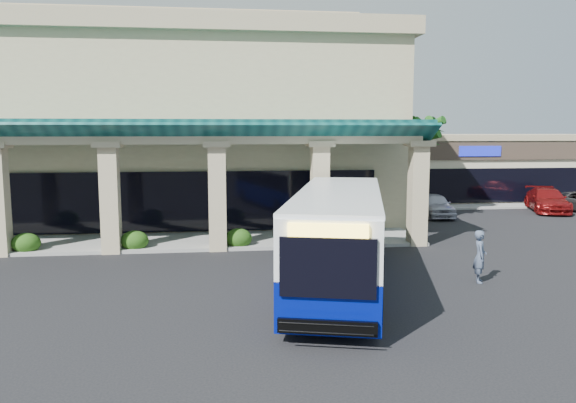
{
  "coord_description": "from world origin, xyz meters",
  "views": [
    {
      "loc": [
        -2.91,
        -19.08,
        5.19
      ],
      "look_at": [
        -0.01,
        4.43,
        2.2
      ],
      "focal_mm": 35.0,
      "sensor_mm": 36.0,
      "label": 1
    }
  ],
  "objects": [
    {
      "name": "ground",
      "position": [
        0.0,
        0.0,
        0.0
      ],
      "size": [
        110.0,
        110.0,
        0.0
      ],
      "primitive_type": "plane",
      "color": "black"
    },
    {
      "name": "main_building",
      "position": [
        -8.0,
        16.0,
        5.67
      ],
      "size": [
        30.8,
        14.8,
        11.35
      ],
      "primitive_type": null,
      "color": "#C1B48A",
      "rests_on": "ground"
    },
    {
      "name": "arcade",
      "position": [
        -8.0,
        6.8,
        2.85
      ],
      "size": [
        30.0,
        6.2,
        5.7
      ],
      "primitive_type": null,
      "color": "#0A4040",
      "rests_on": "ground"
    },
    {
      "name": "strip_mall",
      "position": [
        18.0,
        24.0,
        2.45
      ],
      "size": [
        22.5,
        12.5,
        4.9
      ],
      "primitive_type": null,
      "color": "beige",
      "rests_on": "ground"
    },
    {
      "name": "palm_0",
      "position": [
        8.5,
        11.0,
        3.3
      ],
      "size": [
        2.4,
        2.4,
        6.6
      ],
      "primitive_type": null,
      "color": "#194D14",
      "rests_on": "ground"
    },
    {
      "name": "palm_1",
      "position": [
        9.5,
        14.0,
        2.9
      ],
      "size": [
        2.4,
        2.4,
        5.8
      ],
      "primitive_type": null,
      "color": "#194D14",
      "rests_on": "ground"
    },
    {
      "name": "broadleaf_tree",
      "position": [
        7.5,
        19.0,
        2.41
      ],
      "size": [
        2.6,
        2.6,
        4.81
      ],
      "primitive_type": null,
      "color": "#204710",
      "rests_on": "ground"
    },
    {
      "name": "transit_bus",
      "position": [
        1.01,
        -1.08,
        1.61
      ],
      "size": [
        5.58,
        11.86,
        3.23
      ],
      "primitive_type": null,
      "rotation": [
        0.0,
        0.0,
        -0.26
      ],
      "color": "#030F81",
      "rests_on": "ground"
    },
    {
      "name": "pedestrian",
      "position": [
        5.95,
        -1.16,
        0.91
      ],
      "size": [
        0.62,
        0.76,
        1.81
      ],
      "primitive_type": "imported",
      "rotation": [
        0.0,
        0.0,
        1.25
      ],
      "color": "#47546B",
      "rests_on": "ground"
    },
    {
      "name": "car_silver",
      "position": [
        10.04,
        13.33,
        0.71
      ],
      "size": [
        1.99,
        4.31,
        1.43
      ],
      "primitive_type": "imported",
      "rotation": [
        0.0,
        0.0,
        -0.07
      ],
      "color": "#B3B2C5",
      "rests_on": "ground"
    },
    {
      "name": "car_red",
      "position": [
        18.13,
        14.54,
        0.75
      ],
      "size": [
        3.62,
        5.54,
        1.49
      ],
      "primitive_type": "imported",
      "rotation": [
        0.0,
        0.0,
        -0.33
      ],
      "color": "maroon",
      "rests_on": "ground"
    }
  ]
}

